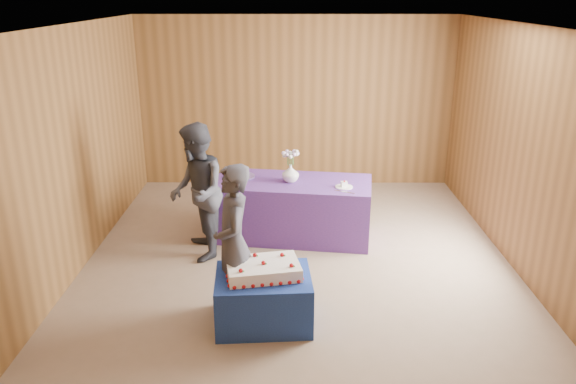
{
  "coord_description": "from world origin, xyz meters",
  "views": [
    {
      "loc": [
        -0.09,
        -5.92,
        3.03
      ],
      "look_at": [
        -0.12,
        0.1,
        0.87
      ],
      "focal_mm": 35.0,
      "sensor_mm": 36.0,
      "label": 1
    }
  ],
  "objects_px": {
    "sheet_cake": "(263,269)",
    "guest_right": "(197,192)",
    "guest_left": "(233,243)",
    "cake_table": "(263,299)",
    "serving_table": "(292,209)",
    "vase": "(290,173)"
  },
  "relations": [
    {
      "from": "cake_table",
      "to": "guest_left",
      "type": "xyz_separation_m",
      "value": [
        -0.29,
        0.14,
        0.53
      ]
    },
    {
      "from": "serving_table",
      "to": "guest_right",
      "type": "xyz_separation_m",
      "value": [
        -1.11,
        -0.61,
        0.44
      ]
    },
    {
      "from": "cake_table",
      "to": "guest_right",
      "type": "distance_m",
      "value": 1.77
    },
    {
      "from": "sheet_cake",
      "to": "guest_left",
      "type": "bearing_deg",
      "value": 145.95
    },
    {
      "from": "guest_left",
      "to": "guest_right",
      "type": "height_order",
      "value": "guest_right"
    },
    {
      "from": "cake_table",
      "to": "serving_table",
      "type": "xyz_separation_m",
      "value": [
        0.28,
        2.05,
        0.12
      ]
    },
    {
      "from": "cake_table",
      "to": "serving_table",
      "type": "bearing_deg",
      "value": 78.25
    },
    {
      "from": "sheet_cake",
      "to": "guest_left",
      "type": "xyz_separation_m",
      "value": [
        -0.29,
        0.12,
        0.21
      ]
    },
    {
      "from": "serving_table",
      "to": "sheet_cake",
      "type": "bearing_deg",
      "value": -89.91
    },
    {
      "from": "sheet_cake",
      "to": "guest_right",
      "type": "xyz_separation_m",
      "value": [
        -0.84,
        1.43,
        0.25
      ]
    },
    {
      "from": "serving_table",
      "to": "guest_left",
      "type": "xyz_separation_m",
      "value": [
        -0.56,
        -1.91,
        0.4
      ]
    },
    {
      "from": "guest_right",
      "to": "serving_table",
      "type": "bearing_deg",
      "value": 105.01
    },
    {
      "from": "serving_table",
      "to": "vase",
      "type": "height_order",
      "value": "vase"
    },
    {
      "from": "serving_table",
      "to": "guest_right",
      "type": "relative_size",
      "value": 1.23
    },
    {
      "from": "guest_left",
      "to": "vase",
      "type": "bearing_deg",
      "value": 154.11
    },
    {
      "from": "cake_table",
      "to": "serving_table",
      "type": "distance_m",
      "value": 2.08
    },
    {
      "from": "vase",
      "to": "cake_table",
      "type": "bearing_deg",
      "value": -97.18
    },
    {
      "from": "cake_table",
      "to": "sheet_cake",
      "type": "distance_m",
      "value": 0.31
    },
    {
      "from": "cake_table",
      "to": "vase",
      "type": "xyz_separation_m",
      "value": [
        0.26,
        2.03,
        0.61
      ]
    },
    {
      "from": "sheet_cake",
      "to": "guest_left",
      "type": "distance_m",
      "value": 0.38
    },
    {
      "from": "sheet_cake",
      "to": "guest_right",
      "type": "bearing_deg",
      "value": 109.13
    },
    {
      "from": "cake_table",
      "to": "guest_left",
      "type": "distance_m",
      "value": 0.61
    }
  ]
}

